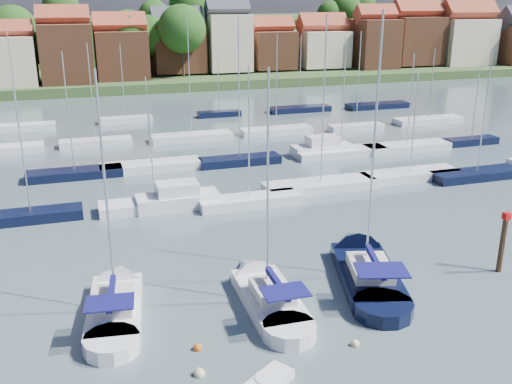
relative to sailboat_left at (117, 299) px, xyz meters
name	(u,v)px	position (x,y,z in m)	size (l,w,h in m)	color
ground	(192,148)	(11.70, 35.14, -0.36)	(260.00, 260.00, 0.00)	#3F4F56
sailboat_left	(117,299)	(0.00, 0.00, 0.00)	(4.31, 11.21, 14.88)	silver
sailboat_centre	(263,291)	(8.46, -1.62, 0.00)	(3.16, 10.95, 14.82)	silver
sailboat_navy	(362,264)	(15.82, -0.16, -0.01)	(6.88, 13.37, 17.84)	black
tender	(268,382)	(5.99, -9.68, -0.14)	(2.85, 2.46, 0.57)	silver
timber_piling	(500,256)	(24.19, -3.25, 0.71)	(0.40, 0.40, 6.36)	#4C331E
buoy_b	(199,375)	(3.15, -7.92, -0.36)	(0.55, 0.55, 0.55)	beige
buoy_c	(198,349)	(3.53, -5.85, -0.36)	(0.47, 0.47, 0.47)	#D85914
buoy_d	(355,346)	(11.32, -8.00, -0.36)	(0.46, 0.46, 0.46)	beige
buoy_e	(343,258)	(15.36, 1.68, -0.36)	(0.41, 0.41, 0.41)	#D85914
marina_field	(217,153)	(13.61, 30.29, 0.07)	(79.62, 41.41, 15.93)	silver
far_shore_town	(128,48)	(13.93, 127.81, 4.25)	(212.46, 90.00, 22.27)	#385028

